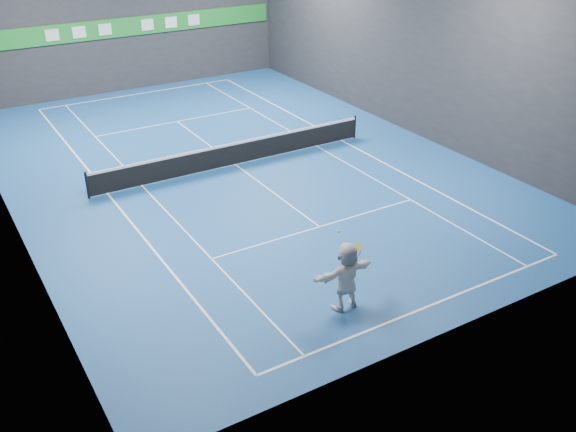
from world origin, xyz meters
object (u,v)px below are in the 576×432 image
player (346,276)px  tennis_net (235,153)px  tennis_racket (355,253)px  tennis_ball (339,232)px

player → tennis_net: bearing=-101.2°
tennis_racket → tennis_net: bearing=81.0°
player → tennis_racket: player is taller
tennis_racket → player: bearing=-171.1°
player → tennis_racket: 0.70m
player → tennis_ball: tennis_ball is taller
player → tennis_racket: bearing=-171.7°
player → tennis_racket: size_ratio=2.85×
tennis_ball → tennis_racket: 0.93m
player → tennis_ball: 1.41m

